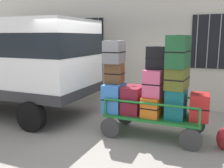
{
  "coord_description": "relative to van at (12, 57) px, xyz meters",
  "views": [
    {
      "loc": [
        2.37,
        -5.3,
        2.13
      ],
      "look_at": [
        0.17,
        -0.09,
        1.08
      ],
      "focal_mm": 40.64,
      "sensor_mm": 36.0,
      "label": 1
    }
  ],
  "objects": [
    {
      "name": "ground_plane",
      "position": [
        2.93,
        -0.12,
        -1.59
      ],
      "size": [
        40.0,
        40.0,
        0.0
      ],
      "primitive_type": "plane",
      "color": "gray"
    },
    {
      "name": "building_wall",
      "position": [
        2.93,
        2.44,
        0.9
      ],
      "size": [
        12.0,
        0.38,
        5.0
      ],
      "color": "beige",
      "rests_on": "ground"
    },
    {
      "name": "van",
      "position": [
        0.0,
        0.0,
        0.0
      ],
      "size": [
        4.55,
        2.21,
        2.57
      ],
      "color": "white",
      "rests_on": "ground"
    },
    {
      "name": "luggage_cart",
      "position": [
        4.08,
        -0.21,
        -1.21
      ],
      "size": [
        2.09,
        1.02,
        0.48
      ],
      "color": "#1E722D",
      "rests_on": "ground"
    },
    {
      "name": "cart_railing",
      "position": [
        4.08,
        -0.21,
        -0.81
      ],
      "size": [
        1.97,
        0.88,
        0.36
      ],
      "color": "#1E722D",
      "rests_on": "luggage_cart"
    },
    {
      "name": "suitcase_left_bottom",
      "position": [
        3.16,
        -0.25,
        -0.8
      ],
      "size": [
        0.47,
        0.74,
        0.63
      ],
      "color": "#3372C6",
      "rests_on": "luggage_cart"
    },
    {
      "name": "suitcase_left_middle",
      "position": [
        3.16,
        -0.21,
        -0.26
      ],
      "size": [
        0.41,
        0.38,
        0.45
      ],
      "color": "brown",
      "rests_on": "suitcase_left_bottom"
    },
    {
      "name": "suitcase_left_top",
      "position": [
        3.16,
        -0.25,
        0.22
      ],
      "size": [
        0.39,
        0.49,
        0.5
      ],
      "color": "slate",
      "rests_on": "suitcase_left_middle"
    },
    {
      "name": "suitcase_midleft_bottom",
      "position": [
        3.62,
        -0.25,
        -0.82
      ],
      "size": [
        0.42,
        0.65,
        0.6
      ],
      "color": "maroon",
      "rests_on": "luggage_cart"
    },
    {
      "name": "suitcase_center_bottom",
      "position": [
        4.08,
        -0.21,
        -0.9
      ],
      "size": [
        0.44,
        0.79,
        0.42
      ],
      "color": "orange",
      "rests_on": "luggage_cart"
    },
    {
      "name": "suitcase_center_middle",
      "position": [
        4.08,
        -0.21,
        -0.41
      ],
      "size": [
        0.41,
        0.63,
        0.57
      ],
      "color": "#CC4C72",
      "rests_on": "suitcase_center_bottom"
    },
    {
      "name": "suitcase_center_top",
      "position": [
        4.08,
        -0.18,
        0.11
      ],
      "size": [
        0.42,
        0.33,
        0.48
      ],
      "color": "black",
      "rests_on": "suitcase_center_middle"
    },
    {
      "name": "suitcase_midright_bottom",
      "position": [
        4.54,
        -0.21,
        -0.81
      ],
      "size": [
        0.39,
        0.62,
        0.61
      ],
      "color": "#0F5960",
      "rests_on": "luggage_cart"
    },
    {
      "name": "suitcase_midright_middle",
      "position": [
        4.54,
        -0.21,
        -0.29
      ],
      "size": [
        0.43,
        0.71,
        0.44
      ],
      "color": "#4C5119",
      "rests_on": "suitcase_midright_bottom"
    },
    {
      "name": "suitcase_midright_top",
      "position": [
        4.54,
        -0.21,
        0.26
      ],
      "size": [
        0.42,
        0.8,
        0.65
      ],
      "color": "#194C28",
      "rests_on": "suitcase_midright_middle"
    },
    {
      "name": "suitcase_right_bottom",
      "position": [
        5.0,
        -0.2,
        -0.84
      ],
      "size": [
        0.4,
        0.51,
        0.54
      ],
      "color": "#B21E1E",
      "rests_on": "luggage_cart"
    },
    {
      "name": "backpack",
      "position": [
        5.49,
        -0.39,
        -1.37
      ],
      "size": [
        0.27,
        0.22,
        0.44
      ],
      "color": "maroon",
      "rests_on": "ground"
    }
  ]
}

